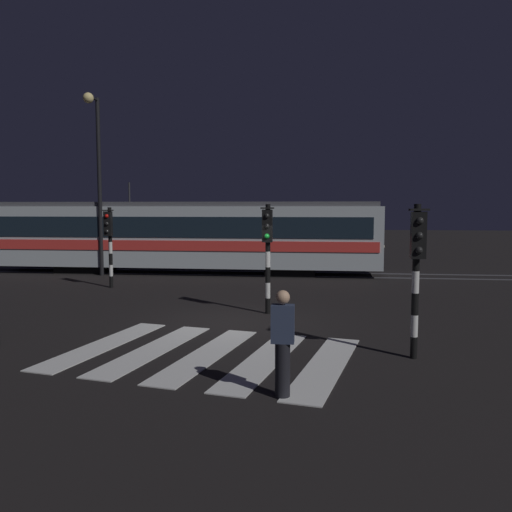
% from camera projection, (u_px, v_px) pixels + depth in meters
% --- Properties ---
extents(ground_plane, '(120.00, 120.00, 0.00)m').
position_uv_depth(ground_plane, '(233.00, 321.00, 13.96)').
color(ground_plane, black).
extents(rail_near, '(80.00, 0.12, 0.03)m').
position_uv_depth(rail_near, '(268.00, 276.00, 23.16)').
color(rail_near, '#59595E').
rests_on(rail_near, ground).
extents(rail_far, '(80.00, 0.12, 0.03)m').
position_uv_depth(rail_far, '(271.00, 272.00, 24.58)').
color(rail_far, '#59595E').
rests_on(rail_far, ground).
extents(crosswalk_zebra, '(6.31, 5.26, 0.02)m').
position_uv_depth(crosswalk_zebra, '(207.00, 354.00, 10.78)').
color(crosswalk_zebra, silver).
rests_on(crosswalk_zebra, ground).
extents(traffic_light_corner_far_left, '(0.36, 0.42, 3.00)m').
position_uv_depth(traffic_light_corner_far_left, '(109.00, 235.00, 19.63)').
color(traffic_light_corner_far_left, black).
rests_on(traffic_light_corner_far_left, ground).
extents(traffic_light_corner_near_right, '(0.36, 0.42, 3.06)m').
position_uv_depth(traffic_light_corner_near_right, '(417.00, 258.00, 10.26)').
color(traffic_light_corner_near_right, black).
rests_on(traffic_light_corner_near_right, ground).
extents(traffic_light_median_centre, '(0.36, 0.42, 3.09)m').
position_uv_depth(traffic_light_median_centre, '(268.00, 242.00, 14.73)').
color(traffic_light_median_centre, black).
rests_on(traffic_light_median_centre, ground).
extents(street_lamp_trackside_left, '(0.44, 1.21, 7.74)m').
position_uv_depth(street_lamp_trackside_left, '(97.00, 164.00, 22.82)').
color(street_lamp_trackside_left, black).
rests_on(street_lamp_trackside_left, ground).
extents(tram, '(17.66, 2.58, 4.15)m').
position_uv_depth(tram, '(186.00, 235.00, 24.18)').
color(tram, '#B2BCC1').
rests_on(tram, ground).
extents(pedestrian_waiting_at_kerb, '(0.36, 0.24, 1.71)m').
position_uv_depth(pedestrian_waiting_at_kerb, '(283.00, 343.00, 8.28)').
color(pedestrian_waiting_at_kerb, black).
rests_on(pedestrian_waiting_at_kerb, ground).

